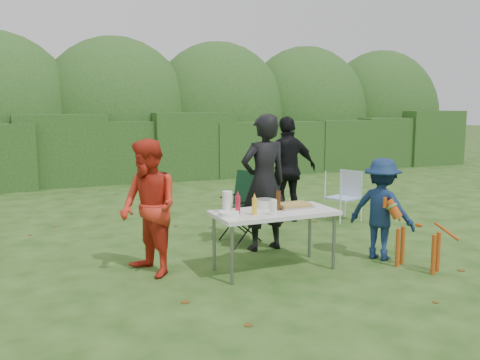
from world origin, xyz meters
name	(u,v)px	position (x,y,z in m)	size (l,w,h in m)	color
ground	(261,267)	(0.00, 0.00, 0.00)	(80.00, 80.00, 0.00)	#1E4211
hedge_row	(129,149)	(0.00, 8.00, 0.85)	(22.00, 1.40, 1.70)	#23471C
shrub_backdrop	(117,119)	(0.00, 9.60, 1.60)	(20.00, 2.60, 3.20)	#3D6628
folding_table	(274,215)	(0.09, -0.16, 0.69)	(1.50, 0.70, 0.74)	silver
person_cook	(264,183)	(0.38, 0.70, 0.95)	(0.69, 0.45, 1.90)	black
person_red_jacket	(149,208)	(-1.34, 0.28, 0.81)	(0.79, 0.62, 1.63)	red
person_black_puffy	(288,169)	(1.53, 2.10, 0.91)	(1.07, 0.44, 1.82)	black
child	(382,209)	(1.59, -0.32, 0.67)	(0.86, 0.49, 1.33)	#102449
dog	(418,236)	(1.72, -0.85, 0.42)	(0.89, 0.36, 0.84)	#A24413
camping_chair	(240,207)	(0.25, 1.24, 0.52)	(0.65, 0.65, 1.04)	black
lawn_chair	(343,196)	(2.47, 1.78, 0.44)	(0.52, 0.52, 0.88)	#4179D2
food_tray	(293,207)	(0.41, -0.08, 0.75)	(0.45, 0.30, 0.02)	#B7B7BA
focaccia_bread	(294,205)	(0.41, -0.08, 0.78)	(0.40, 0.26, 0.04)	#B38D47
mustard_bottle	(254,206)	(-0.23, -0.26, 0.84)	(0.06, 0.06, 0.20)	yellow
ketchup_bottle	(238,205)	(-0.39, -0.16, 0.85)	(0.06, 0.06, 0.22)	#B5162B
beer_bottle	(278,200)	(0.15, -0.14, 0.86)	(0.06, 0.06, 0.24)	#47230F
paper_towel_roll	(227,202)	(-0.47, -0.03, 0.87)	(0.12, 0.12, 0.26)	white
cup_stack	(273,208)	(-0.03, -0.37, 0.83)	(0.08, 0.08, 0.18)	white
pasta_bowl	(265,203)	(0.09, 0.09, 0.79)	(0.26, 0.26, 0.10)	silver
plate_stack	(229,214)	(-0.52, -0.20, 0.77)	(0.24, 0.24, 0.05)	white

